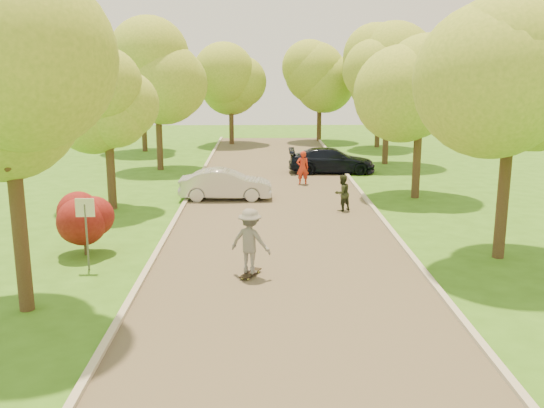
{
  "coord_description": "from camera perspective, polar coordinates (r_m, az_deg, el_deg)",
  "views": [
    {
      "loc": [
        -0.66,
        -13.17,
        5.88
      ],
      "look_at": [
        -0.32,
        7.03,
        1.3
      ],
      "focal_mm": 40.0,
      "sensor_mm": 36.0,
      "label": 1
    }
  ],
  "objects": [
    {
      "name": "tree_r_midb",
      "position": [
        28.14,
        14.2,
        10.35
      ],
      "size": [
        4.51,
        4.4,
        7.01
      ],
      "color": "#382619",
      "rests_on": "ground"
    },
    {
      "name": "road",
      "position": [
        21.98,
        0.78,
        -2.73
      ],
      "size": [
        8.0,
        60.0,
        0.01
      ],
      "primitive_type": "cube",
      "color": "#4C4438",
      "rests_on": "ground"
    },
    {
      "name": "tree_bg_b",
      "position": [
        46.04,
        10.38,
        12.14
      ],
      "size": [
        5.12,
        5.0,
        7.95
      ],
      "color": "#382619",
      "rests_on": "ground"
    },
    {
      "name": "longboard",
      "position": [
        17.5,
        -2.04,
        -6.51
      ],
      "size": [
        0.65,
        0.99,
        0.11
      ],
      "rotation": [
        0.0,
        0.0,
        2.71
      ],
      "color": "black",
      "rests_on": "ground"
    },
    {
      "name": "tree_r_mida",
      "position": [
        19.74,
        22.36,
        10.84
      ],
      "size": [
        5.13,
        5.0,
        7.95
      ],
      "color": "#382619",
      "rests_on": "ground"
    },
    {
      "name": "skateboarder",
      "position": [
        17.2,
        -2.06,
        -3.5
      ],
      "size": [
        1.39,
        1.14,
        1.88
      ],
      "primitive_type": "imported",
      "rotation": [
        0.0,
        0.0,
        2.71
      ],
      "color": "slate",
      "rests_on": "longboard"
    },
    {
      "name": "curb_left",
      "position": [
        22.22,
        -9.73,
        -2.6
      ],
      "size": [
        0.18,
        60.0,
        0.12
      ],
      "primitive_type": "cube",
      "color": "#B2AD9E",
      "rests_on": "ground"
    },
    {
      "name": "tree_bg_d",
      "position": [
        49.42,
        4.79,
        12.07
      ],
      "size": [
        5.12,
        5.0,
        7.72
      ],
      "color": "#382619",
      "rests_on": "ground"
    },
    {
      "name": "tree_l_far",
      "position": [
        35.64,
        -10.45,
        11.9
      ],
      "size": [
        4.92,
        4.8,
        7.79
      ],
      "color": "#382619",
      "rests_on": "ground"
    },
    {
      "name": "tree_r_far",
      "position": [
        38.0,
        11.27,
        12.46
      ],
      "size": [
        5.33,
        5.2,
        8.34
      ],
      "color": "#382619",
      "rests_on": "ground"
    },
    {
      "name": "tree_l_mida",
      "position": [
        15.27,
        -22.94,
        9.13
      ],
      "size": [
        4.71,
        4.6,
        7.39
      ],
      "color": "#382619",
      "rests_on": "ground"
    },
    {
      "name": "ground",
      "position": [
        14.44,
        1.77,
        -11.26
      ],
      "size": [
        100.0,
        100.0,
        0.0
      ],
      "primitive_type": "plane",
      "color": "#346919",
      "rests_on": "ground"
    },
    {
      "name": "dark_sedan",
      "position": [
        34.56,
        5.63,
        4.1
      ],
      "size": [
        4.92,
        2.09,
        1.42
      ],
      "primitive_type": "imported",
      "rotation": [
        0.0,
        0.0,
        1.55
      ],
      "color": "black",
      "rests_on": "ground"
    },
    {
      "name": "person_olive",
      "position": [
        25.32,
        6.62,
        1.03
      ],
      "size": [
        0.94,
        0.9,
        1.53
      ],
      "primitive_type": "imported",
      "rotation": [
        0.0,
        0.0,
        3.76
      ],
      "color": "#272D1B",
      "rests_on": "ground"
    },
    {
      "name": "person_striped",
      "position": [
        30.94,
        2.9,
        3.42
      ],
      "size": [
        0.67,
        0.48,
        1.73
      ],
      "primitive_type": "imported",
      "rotation": [
        0.0,
        0.0,
        3.24
      ],
      "color": "#B62C1B",
      "rests_on": "ground"
    },
    {
      "name": "tree_l_midb",
      "position": [
        25.95,
        -14.9,
        9.49
      ],
      "size": [
        4.3,
        4.2,
        6.62
      ],
      "color": "#382619",
      "rests_on": "ground"
    },
    {
      "name": "red_shrub",
      "position": [
        20.08,
        -17.26,
        -1.59
      ],
      "size": [
        1.7,
        1.7,
        1.95
      ],
      "color": "#382619",
      "rests_on": "ground"
    },
    {
      "name": "tree_bg_c",
      "position": [
        47.23,
        -3.64,
        11.7
      ],
      "size": [
        4.92,
        4.8,
        7.33
      ],
      "color": "#382619",
      "rests_on": "ground"
    },
    {
      "name": "street_sign",
      "position": [
        18.44,
        -17.13,
        -1.35
      ],
      "size": [
        0.55,
        0.06,
        2.17
      ],
      "color": "#59595E",
      "rests_on": "ground"
    },
    {
      "name": "tree_bg_a",
      "position": [
        43.93,
        -11.88,
        11.76
      ],
      "size": [
        5.12,
        5.0,
        7.72
      ],
      "color": "#382619",
      "rests_on": "ground"
    },
    {
      "name": "silver_sedan",
      "position": [
        27.52,
        -4.38,
        1.85
      ],
      "size": [
        4.17,
        1.47,
        1.37
      ],
      "primitive_type": "imported",
      "rotation": [
        0.0,
        0.0,
        1.57
      ],
      "color": "#BBBBC0",
      "rests_on": "ground"
    },
    {
      "name": "curb_right",
      "position": [
        22.46,
        11.18,
        -2.5
      ],
      "size": [
        0.18,
        60.0,
        0.12
      ],
      "primitive_type": "cube",
      "color": "#B2AD9E",
      "rests_on": "ground"
    }
  ]
}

